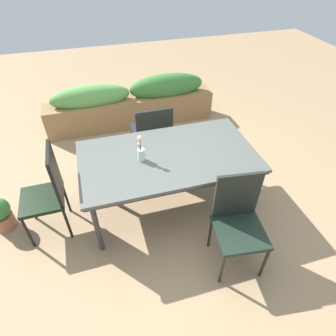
# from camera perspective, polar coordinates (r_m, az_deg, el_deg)

# --- Properties ---
(ground_plane) EXTENTS (12.00, 12.00, 0.00)m
(ground_plane) POSITION_cam_1_polar(r_m,az_deg,el_deg) (3.45, -0.96, -6.69)
(ground_plane) COLOR #9E7F5B
(dining_table) EXTENTS (1.82, 1.01, 0.73)m
(dining_table) POSITION_cam_1_polar(r_m,az_deg,el_deg) (2.97, 0.00, 1.82)
(dining_table) COLOR #4C514C
(dining_table) RESTS_ON ground
(chair_far_side) EXTENTS (0.49, 0.49, 0.87)m
(chair_far_side) POSITION_cam_1_polar(r_m,az_deg,el_deg) (3.73, -3.18, 7.44)
(chair_far_side) COLOR #24232C
(chair_far_side) RESTS_ON ground
(chair_end_left) EXTENTS (0.43, 0.43, 1.01)m
(chair_end_left) POSITION_cam_1_polar(r_m,az_deg,el_deg) (3.04, -22.79, -4.07)
(chair_end_left) COLOR black
(chair_end_left) RESTS_ON ground
(chair_near_right) EXTENTS (0.49, 0.49, 0.96)m
(chair_near_right) POSITION_cam_1_polar(r_m,az_deg,el_deg) (2.67, 13.85, -9.80)
(chair_near_right) COLOR black
(chair_near_right) RESTS_ON ground
(flower_vase) EXTENTS (0.07, 0.07, 0.29)m
(flower_vase) POSITION_cam_1_polar(r_m,az_deg,el_deg) (2.82, -5.44, 3.36)
(flower_vase) COLOR silver
(flower_vase) RESTS_ON dining_table
(planter_box) EXTENTS (2.64, 0.38, 0.79)m
(planter_box) POSITION_cam_1_polar(r_m,az_deg,el_deg) (4.67, -7.33, 12.65)
(planter_box) COLOR olive
(planter_box) RESTS_ON ground
(potted_plant) EXTENTS (0.24, 0.24, 0.40)m
(potted_plant) POSITION_cam_1_polar(r_m,az_deg,el_deg) (3.53, -30.46, -7.89)
(potted_plant) COLOR #9E6047
(potted_plant) RESTS_ON ground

